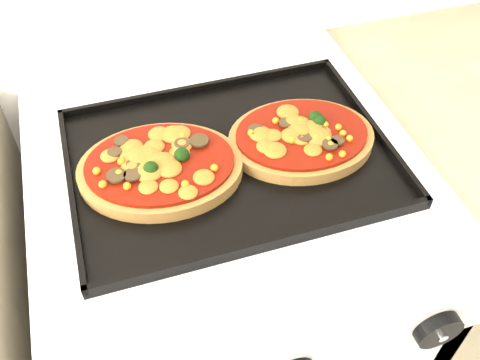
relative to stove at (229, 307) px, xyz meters
name	(u,v)px	position (x,y,z in m)	size (l,w,h in m)	color
stove	(229,307)	(0.00, 0.00, 0.00)	(0.60, 0.60, 0.91)	silver
control_panel	(298,357)	(0.00, -0.31, 0.40)	(0.60, 0.02, 0.09)	silver
knob_right	(438,330)	(0.18, -0.33, 0.40)	(0.06, 0.06, 0.02)	black
baking_tray	(230,156)	(0.00, -0.01, 0.47)	(0.48, 0.35, 0.02)	black
pizza_left	(160,166)	(-0.10, -0.02, 0.48)	(0.24, 0.18, 0.03)	#A8713A
pizza_right	(301,136)	(0.12, -0.02, 0.48)	(0.22, 0.17, 0.03)	#A8713A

